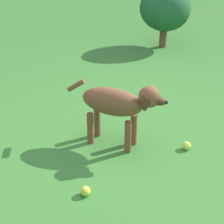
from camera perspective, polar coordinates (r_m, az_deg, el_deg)
ground at (r=2.83m, az=4.85°, el=-5.92°), size 14.00×14.00×0.00m
dog at (r=2.72m, az=0.90°, el=1.28°), size 0.77×0.33×0.54m
tennis_ball_0 at (r=2.88m, az=11.42°, el=-5.10°), size 0.07×0.07×0.07m
tennis_ball_1 at (r=2.40m, az=-4.11°, el=-12.05°), size 0.07×0.07×0.07m
shrub_near at (r=5.03m, az=8.15°, el=15.46°), size 0.68×0.61×0.80m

